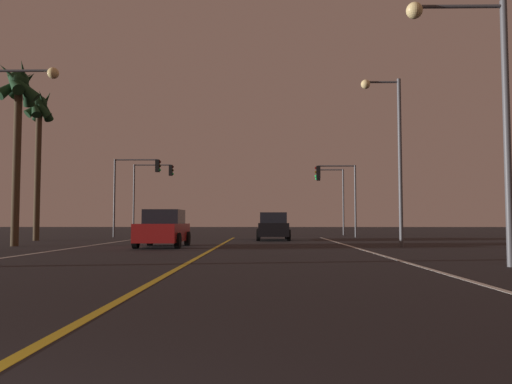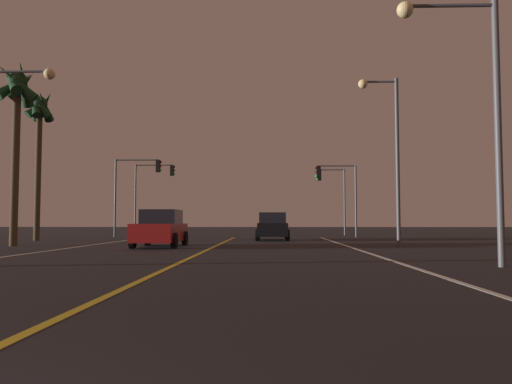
{
  "view_description": "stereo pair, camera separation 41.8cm",
  "coord_description": "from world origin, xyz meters",
  "views": [
    {
      "loc": [
        2.13,
        -1.37,
        1.18
      ],
      "look_at": [
        1.6,
        33.22,
        3.18
      ],
      "focal_mm": 35.34,
      "sensor_mm": 36.0,
      "label": 1
    },
    {
      "loc": [
        2.55,
        -1.37,
        1.18
      ],
      "look_at": [
        1.6,
        33.22,
        3.18
      ],
      "focal_mm": 35.34,
      "sensor_mm": 36.0,
      "label": 2
    }
  ],
  "objects": [
    {
      "name": "palm_tree_left_mid",
      "position": [
        -9.55,
        22.12,
        6.97
      ],
      "size": [
        2.16,
        2.11,
        8.84
      ],
      "color": "#473826",
      "rests_on": "ground"
    },
    {
      "name": "street_lamp_left_mid",
      "position": [
        -7.78,
        17.64,
        4.65
      ],
      "size": [
        2.79,
        0.44,
        7.14
      ],
      "color": "#4C4C51",
      "rests_on": "ground"
    },
    {
      "name": "street_lamp_right_near",
      "position": [
        7.81,
        11.73,
        4.57
      ],
      "size": [
        2.66,
        0.44,
        7.01
      ],
      "rotation": [
        0.0,
        0.0,
        3.14
      ],
      "color": "#4C4C51",
      "rests_on": "ground"
    },
    {
      "name": "palm_tree_left_far",
      "position": [
        -11.59,
        28.88,
        7.33
      ],
      "size": [
        1.96,
        1.93,
        9.25
      ],
      "color": "#473826",
      "rests_on": "ground"
    },
    {
      "name": "traffic_light_far_left",
      "position": [
        -7.23,
        40.64,
        4.4
      ],
      "size": [
        3.42,
        0.36,
        5.94
      ],
      "color": "#4C4C51",
      "rests_on": "ground"
    },
    {
      "name": "street_lamp_right_far",
      "position": [
        8.08,
        22.01,
        4.97
      ],
      "size": [
        1.87,
        0.44,
        7.85
      ],
      "rotation": [
        0.0,
        0.0,
        3.14
      ],
      "color": "#4C4C51",
      "rests_on": "ground"
    },
    {
      "name": "lane_center_divider",
      "position": [
        0.0,
        14.32,
        0.0
      ],
      "size": [
        0.16,
        40.64,
        0.01
      ],
      "primitive_type": "cube",
      "color": "gold",
      "rests_on": "ground"
    },
    {
      "name": "traffic_light_near_left",
      "position": [
        -7.18,
        35.14,
        4.24
      ],
      "size": [
        3.46,
        0.36,
        5.71
      ],
      "color": "#4C4C51",
      "rests_on": "ground"
    },
    {
      "name": "car_oncoming",
      "position": [
        -2.44,
        21.51,
        0.82
      ],
      "size": [
        2.02,
        4.3,
        1.7
      ],
      "rotation": [
        0.0,
        0.0,
        -1.57
      ],
      "color": "black",
      "rests_on": "ground"
    },
    {
      "name": "traffic_light_far_right",
      "position": [
        7.7,
        40.64,
        4.05
      ],
      "size": [
        2.4,
        0.36,
        5.51
      ],
      "rotation": [
        0.0,
        0.0,
        3.14
      ],
      "color": "#4C4C51",
      "rests_on": "ground"
    },
    {
      "name": "traffic_light_near_right",
      "position": [
        7.36,
        35.14,
        3.9
      ],
      "size": [
        3.0,
        0.36,
        5.24
      ],
      "rotation": [
        0.0,
        0.0,
        3.14
      ],
      "color": "#4C4C51",
      "rests_on": "ground"
    },
    {
      "name": "lane_edge_right",
      "position": [
        6.19,
        14.32,
        0.0
      ],
      "size": [
        0.16,
        40.64,
        0.01
      ],
      "primitive_type": "cube",
      "color": "silver",
      "rests_on": "ground"
    },
    {
      "name": "car_ahead_far",
      "position": [
        2.71,
        29.85,
        0.82
      ],
      "size": [
        2.02,
        4.3,
        1.7
      ],
      "rotation": [
        0.0,
        0.0,
        1.57
      ],
      "color": "black",
      "rests_on": "ground"
    }
  ]
}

